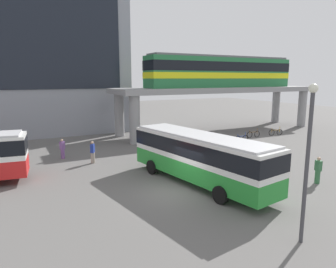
{
  "coord_description": "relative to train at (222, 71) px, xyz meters",
  "views": [
    {
      "loc": [
        -8.47,
        -15.14,
        6.67
      ],
      "look_at": [
        3.05,
        6.66,
        2.2
      ],
      "focal_mm": 32.99,
      "sensor_mm": 36.0,
      "label": 1
    }
  ],
  "objects": [
    {
      "name": "ground_plane",
      "position": [
        -15.88,
        -6.46,
        -7.51
      ],
      "size": [
        120.0,
        120.0,
        0.0
      ],
      "primitive_type": "plane",
      "color": "#605E5B"
    },
    {
      "name": "elevated_platform",
      "position": [
        -0.24,
        0.0,
        -2.78
      ],
      "size": [
        27.45,
        6.35,
        5.54
      ],
      "color": "gray",
      "rests_on": "ground_plane"
    },
    {
      "name": "train",
      "position": [
        0.0,
        0.0,
        0.0
      ],
      "size": [
        20.34,
        2.96,
        3.84
      ],
      "color": "#26723F",
      "rests_on": "elevated_platform"
    },
    {
      "name": "bus_main",
      "position": [
        -13.78,
        -15.79,
        -5.52
      ],
      "size": [
        4.23,
        11.3,
        3.22
      ],
      "color": "#268C33",
      "rests_on": "ground_plane"
    },
    {
      "name": "bicycle_brown",
      "position": [
        0.5,
        -5.5,
        -7.15
      ],
      "size": [
        1.79,
        0.2,
        1.04
      ],
      "color": "black",
      "rests_on": "ground_plane"
    },
    {
      "name": "bicycle_orange",
      "position": [
        3.76,
        -5.74,
        -7.15
      ],
      "size": [
        1.75,
        0.52,
        1.04
      ],
      "color": "black",
      "rests_on": "ground_plane"
    },
    {
      "name": "bicycle_blue",
      "position": [
        -2.46,
        -6.88,
        -7.15
      ],
      "size": [
        1.79,
        0.13,
        1.04
      ],
      "color": "black",
      "rests_on": "ground_plane"
    },
    {
      "name": "pedestrian_walking_across",
      "position": [
        -20.4,
        -5.15,
        -6.73
      ],
      "size": [
        0.48,
        0.44,
        1.67
      ],
      "color": "#724C8C",
      "rests_on": "ground_plane"
    },
    {
      "name": "pedestrian_near_building",
      "position": [
        -7.0,
        -19.3,
        -6.69
      ],
      "size": [
        0.35,
        0.45,
        1.75
      ],
      "color": "#33663F",
      "rests_on": "ground_plane"
    },
    {
      "name": "pedestrian_by_bike_rack",
      "position": [
        -18.53,
        -7.78,
        -6.67
      ],
      "size": [
        0.43,
        0.48,
        1.78
      ],
      "color": "gray",
      "rests_on": "ground_plane"
    },
    {
      "name": "lamp_post",
      "position": [
        -13.99,
        -23.76,
        -3.7
      ],
      "size": [
        0.36,
        0.36,
        6.47
      ],
      "color": "#3F3F44",
      "rests_on": "ground_plane"
    }
  ]
}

